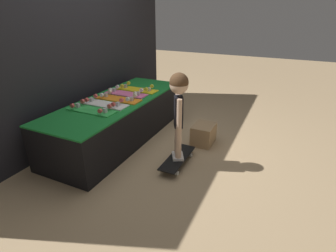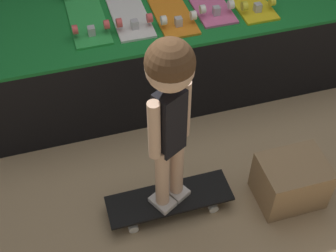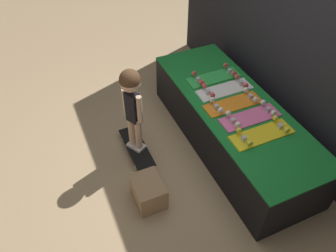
# 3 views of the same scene
# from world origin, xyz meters

# --- Properties ---
(ground_plane) EXTENTS (16.00, 16.00, 0.00)m
(ground_plane) POSITION_xyz_m (0.00, 0.00, 0.00)
(ground_plane) COLOR tan
(back_wall) EXTENTS (4.40, 0.10, 2.51)m
(back_wall) POSITION_xyz_m (0.00, 1.14, 1.25)
(back_wall) COLOR black
(back_wall) RESTS_ON ground_plane
(display_rack) EXTENTS (2.34, 0.83, 0.58)m
(display_rack) POSITION_xyz_m (0.00, 0.54, 0.29)
(display_rack) COLOR black
(display_rack) RESTS_ON ground_plane
(skateboard_green_on_rack) EXTENTS (0.21, 0.63, 0.09)m
(skateboard_green_on_rack) POSITION_xyz_m (-0.49, 0.56, 0.60)
(skateboard_green_on_rack) COLOR green
(skateboard_green_on_rack) RESTS_ON display_rack
(skateboard_white_on_rack) EXTENTS (0.21, 0.63, 0.09)m
(skateboard_white_on_rack) POSITION_xyz_m (-0.25, 0.56, 0.60)
(skateboard_white_on_rack) COLOR white
(skateboard_white_on_rack) RESTS_ON display_rack
(skateboard_orange_on_rack) EXTENTS (0.21, 0.63, 0.09)m
(skateboard_orange_on_rack) POSITION_xyz_m (0.00, 0.51, 0.60)
(skateboard_orange_on_rack) COLOR orange
(skateboard_orange_on_rack) RESTS_ON display_rack
(skateboard_pink_on_rack) EXTENTS (0.21, 0.63, 0.09)m
(skateboard_pink_on_rack) POSITION_xyz_m (0.25, 0.56, 0.60)
(skateboard_pink_on_rack) COLOR pink
(skateboard_pink_on_rack) RESTS_ON display_rack
(skateboard_yellow_on_rack) EXTENTS (0.21, 0.63, 0.09)m
(skateboard_yellow_on_rack) POSITION_xyz_m (0.49, 0.52, 0.60)
(skateboard_yellow_on_rack) COLOR yellow
(skateboard_yellow_on_rack) RESTS_ON display_rack
(skateboard_on_floor) EXTENTS (0.67, 0.21, 0.09)m
(skateboard_on_floor) POSITION_xyz_m (-0.29, -0.49, 0.07)
(skateboard_on_floor) COLOR black
(skateboard_on_floor) RESTS_ON ground_plane
(child) EXTENTS (0.23, 0.21, 1.02)m
(child) POSITION_xyz_m (-0.29, -0.49, 0.80)
(child) COLOR silver
(child) RESTS_ON skateboard_on_floor
(storage_box) EXTENTS (0.35, 0.27, 0.27)m
(storage_box) POSITION_xyz_m (0.36, -0.60, 0.14)
(storage_box) COLOR #A37F56
(storage_box) RESTS_ON ground_plane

